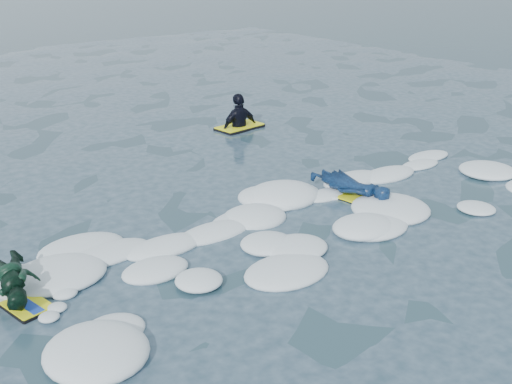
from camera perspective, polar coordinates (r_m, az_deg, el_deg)
ground at (r=8.80m, az=2.90°, el=-6.06°), size 120.00×120.00×0.00m
foam_band at (r=9.54m, az=-1.06°, el=-3.78°), size 12.00×3.10×0.30m
prone_woman_unit at (r=10.91m, az=8.61°, el=0.43°), size 0.72×1.59×0.40m
prone_child_unit at (r=8.29m, az=-20.60°, el=-7.52°), size 0.80×1.28×0.46m
waiting_rider_unit at (r=14.97m, az=-1.47°, el=5.60°), size 1.19×0.76×1.69m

